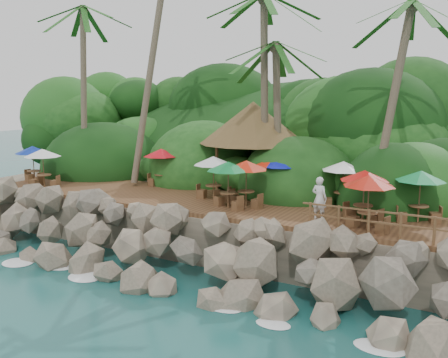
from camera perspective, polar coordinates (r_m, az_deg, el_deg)
The scene contains 11 objects.
ground at distance 19.69m, azimuth -8.78°, elevation -12.49°, with size 140.00×140.00×0.00m, color #19514F.
land_base at distance 32.93m, azimuth 8.55°, elevation -1.39°, with size 32.00×25.20×2.10m, color gray.
jungle_hill at distance 40.11m, azimuth 12.33°, elevation -0.99°, with size 44.80×28.00×15.40m, color #143811.
seawall at distance 20.80m, azimuth -5.45°, elevation -7.80°, with size 29.00×4.00×2.30m, color gray, non-canonical shape.
terrace at distance 23.79m, azimuth 0.00°, elevation -2.85°, with size 26.00×5.00×0.20m, color brown.
jungle_foliage at distance 32.24m, azimuth 7.86°, elevation -3.53°, with size 44.00×16.00×12.00m, color #143811, non-canonical shape.
foam_line at distance 19.89m, azimuth -8.24°, elevation -12.14°, with size 25.20×0.80×0.06m.
palapa at distance 26.75m, azimuth 3.29°, elevation 6.34°, with size 5.65×5.65×4.60m.
dining_clusters at distance 23.31m, azimuth 1.17°, elevation 1.48°, with size 22.27×5.13×2.09m.
railing at distance 18.80m, azimuth 17.62°, elevation -4.60°, with size 6.10×0.10×1.00m.
waiter at distance 20.72m, azimuth 10.68°, elevation -2.16°, with size 0.65×0.42×1.77m, color silver.
Camera 1 is at (11.35, -14.23, 7.49)m, focal length 40.62 mm.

